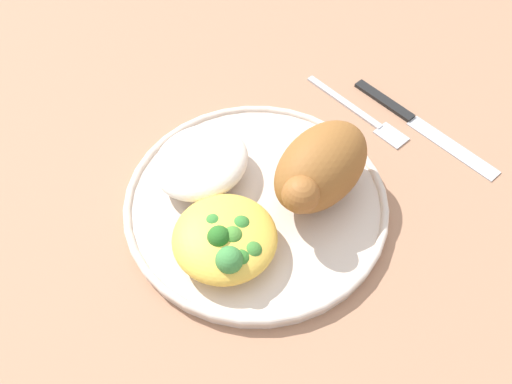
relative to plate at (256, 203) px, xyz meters
name	(u,v)px	position (x,y,z in m)	size (l,w,h in m)	color
ground_plane	(256,207)	(0.00, 0.00, -0.01)	(2.00, 2.00, 0.00)	#A37356
plate	(256,203)	(0.00, 0.00, 0.00)	(0.26, 0.26, 0.02)	beige
roasted_chicken	(320,168)	(-0.04, 0.04, 0.04)	(0.12, 0.07, 0.07)	brown
rice_pile	(201,162)	(0.01, -0.06, 0.03)	(0.10, 0.09, 0.04)	white
mac_cheese_with_broccoli	(226,239)	(0.06, 0.02, 0.03)	(0.09, 0.09, 0.04)	#EEBC45
fork	(361,113)	(-0.17, 0.01, -0.01)	(0.03, 0.14, 0.01)	#B2B2B7
knife	(411,118)	(-0.20, 0.06, 0.00)	(0.04, 0.19, 0.01)	black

